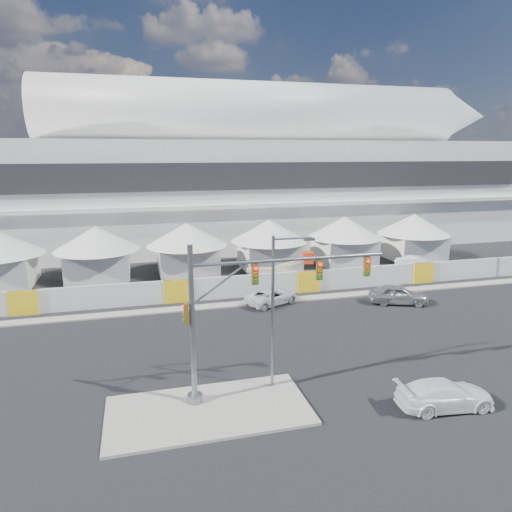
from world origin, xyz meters
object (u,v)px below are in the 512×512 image
object	(u,v)px
sedan_silver	(398,294)
traffic_mast	(233,314)
boom_lift	(262,280)
pickup_curb	(272,297)
pickup_near	(445,394)
streetlight_median	(277,302)
lot_car_a	(419,264)

from	to	relation	value
sedan_silver	traffic_mast	distance (m)	20.59
boom_lift	pickup_curb	bearing A→B (deg)	-79.87
pickup_near	pickup_curb	bearing A→B (deg)	17.88
pickup_curb	pickup_near	xyz separation A→B (m)	(3.86, -17.60, 0.06)
sedan_silver	boom_lift	world-z (taller)	boom_lift
traffic_mast	streetlight_median	bearing A→B (deg)	13.27
pickup_curb	pickup_near	size ratio (longest dim) A/B	0.96
streetlight_median	boom_lift	size ratio (longest dim) A/B	1.12
streetlight_median	boom_lift	distance (m)	18.26
traffic_mast	lot_car_a	bearing A→B (deg)	39.58
lot_car_a	streetlight_median	size ratio (longest dim) A/B	0.60
traffic_mast	streetlight_median	size ratio (longest dim) A/B	1.26
traffic_mast	pickup_near	bearing A→B (deg)	-19.06
sedan_silver	pickup_curb	world-z (taller)	sedan_silver
pickup_curb	pickup_near	bearing A→B (deg)	167.90
lot_car_a	streetlight_median	world-z (taller)	streetlight_median
sedan_silver	pickup_near	world-z (taller)	sedan_silver
boom_lift	pickup_near	bearing A→B (deg)	-67.44
sedan_silver	streetlight_median	size ratio (longest dim) A/B	0.58
sedan_silver	streetlight_median	xyz separation A→B (m)	(-14.19, -10.92, 4.12)
pickup_curb	streetlight_median	xyz separation A→B (m)	(-3.79, -13.53, 4.28)
pickup_curb	traffic_mast	xyz separation A→B (m)	(-6.24, -14.11, 4.02)
sedan_silver	traffic_mast	world-z (taller)	traffic_mast
sedan_silver	lot_car_a	distance (m)	11.87
boom_lift	traffic_mast	bearing A→B (deg)	-96.85
streetlight_median	pickup_near	bearing A→B (deg)	-28.02
pickup_near	traffic_mast	world-z (taller)	traffic_mast
streetlight_median	boom_lift	bearing A→B (deg)	77.13
sedan_silver	traffic_mast	bearing A→B (deg)	145.10
streetlight_median	pickup_curb	bearing A→B (deg)	74.36
pickup_curb	sedan_silver	bearing A→B (deg)	-128.57
pickup_near	streetlight_median	xyz separation A→B (m)	(-7.65, 4.07, 4.23)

